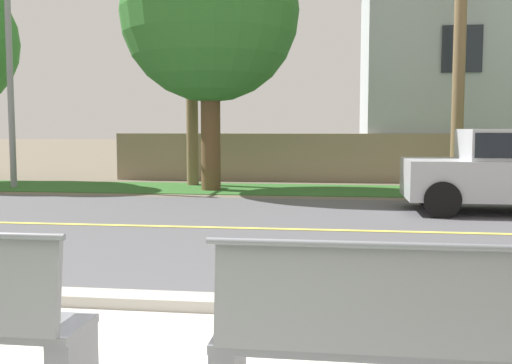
% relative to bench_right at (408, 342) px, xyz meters
% --- Properties ---
extents(ground_plane, '(140.00, 140.00, 0.00)m').
position_rel_bench_right_xyz_m(ground_plane, '(-1.40, 7.53, -0.46)').
color(ground_plane, '#665B4C').
extents(curb_edge, '(44.00, 0.30, 0.11)m').
position_rel_bench_right_xyz_m(curb_edge, '(-1.40, 1.88, -0.41)').
color(curb_edge, '#ADA89E').
rests_on(curb_edge, ground_plane).
extents(street_asphalt, '(52.00, 8.00, 0.01)m').
position_rel_bench_right_xyz_m(street_asphalt, '(-1.40, 6.03, -0.46)').
color(street_asphalt, '#515156').
rests_on(street_asphalt, ground_plane).
extents(road_centre_line, '(48.00, 0.14, 0.01)m').
position_rel_bench_right_xyz_m(road_centre_line, '(-1.40, 6.03, -0.46)').
color(road_centre_line, '#E0CC4C').
rests_on(road_centre_line, ground_plane).
extents(far_verge_grass, '(48.00, 2.80, 0.02)m').
position_rel_bench_right_xyz_m(far_verge_grass, '(-1.40, 12.01, -0.46)').
color(far_verge_grass, '#2D6026').
rests_on(far_verge_grass, ground_plane).
extents(bench_right, '(2.04, 0.48, 1.01)m').
position_rel_bench_right_xyz_m(bench_right, '(0.00, 0.00, 0.00)').
color(bench_right, slate).
rests_on(bench_right, ground_plane).
extents(streetlamp, '(0.24, 2.10, 6.76)m').
position_rel_bench_right_xyz_m(streetlamp, '(-8.79, 11.82, 3.42)').
color(streetlamp, gray).
rests_on(streetlamp, ground_plane).
extents(garden_wall, '(13.00, 0.36, 1.40)m').
position_rel_bench_right_xyz_m(garden_wall, '(-0.49, 14.50, 0.24)').
color(garden_wall, gray).
rests_on(garden_wall, ground_plane).
extents(house_across_street, '(10.02, 6.91, 7.43)m').
position_rel_bench_right_xyz_m(house_across_street, '(5.13, 17.70, 3.30)').
color(house_across_street, '#A3ADB2').
rests_on(house_across_street, ground_plane).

